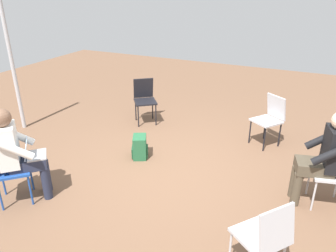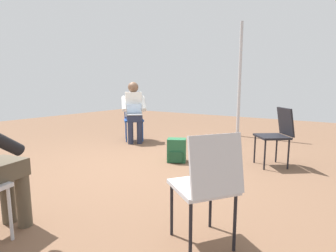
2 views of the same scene
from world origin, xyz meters
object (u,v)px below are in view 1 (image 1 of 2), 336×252
Objects in this scene: chair_northwest at (270,117)px; chair_northeast at (265,235)px; chair_southeast at (5,167)px; person_in_black at (325,154)px; backpack_near_laptop_user at (140,148)px; person_with_laptop at (17,150)px; chair_southwest at (145,97)px.

chair_northeast is (2.85, 0.41, 0.00)m from chair_northwest.
chair_southeast is 3.83m from person_in_black.
chair_northeast is 2.66m from backpack_near_laptop_user.
chair_southeast reaches higher than backpack_near_laptop_user.
person_with_laptop is at bearing 127.86° from chair_northeast.
chair_northeast reaches higher than backpack_near_laptop_user.
backpack_near_laptop_user is (-1.54, 0.79, -0.53)m from person_with_laptop.
chair_southeast is (2.99, -2.65, 0.00)m from chair_northwest.
backpack_near_laptop_user is at bearing 77.05° from chair_southwest.
person_with_laptop is 1.00× the size of person_in_black.
chair_northeast is at bearing 96.02° from chair_southwest.
backpack_near_laptop_user is (-0.08, -2.57, -0.54)m from person_in_black.
person_in_black reaches higher than chair_northeast.
person_with_laptop reaches higher than chair_southwest.
chair_northeast is at bearing 134.13° from chair_northwest.
backpack_near_laptop_user is at bearing 73.26° from chair_northwest.
chair_southwest is 1.00× the size of chair_northeast.
chair_southeast is 1.93m from backpack_near_laptop_user.
person_with_laptop is at bearing 48.18° from chair_southwest.
person_in_black is at bearing 118.09° from chair_southwest.
chair_northwest is at bearing 142.08° from chair_southwest.
chair_southwest reaches higher than backpack_near_laptop_user.
backpack_near_laptop_user is (1.31, 0.62, -0.34)m from chair_southwest.
chair_southwest is (0.02, -2.36, 0.00)m from chair_northwest.
chair_southwest is 2.36× the size of backpack_near_laptop_user.
person_in_black reaches higher than chair_northwest.
chair_northwest and chair_southwest have the same top height.
person_in_black reaches higher than chair_southeast.
chair_southwest is 3.49m from person_in_black.
chair_northwest and chair_southeast have the same top height.
chair_southwest is at bearing 129.83° from chair_southeast.
person_with_laptop is (-0.12, 0.12, 0.20)m from chair_southeast.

